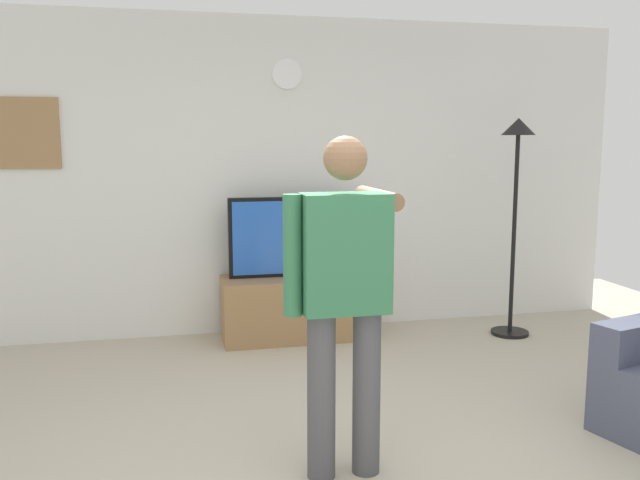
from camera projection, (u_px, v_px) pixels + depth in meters
name	position (u px, v px, depth m)	size (l,w,h in m)	color
back_wall	(271.00, 177.00, 5.81)	(6.40, 0.10, 2.70)	silver
tv_stand	(294.00, 308.00, 5.66)	(1.21, 0.53, 0.53)	#997047
television	(293.00, 237.00, 5.62)	(1.08, 0.07, 0.67)	black
wall_clock	(287.00, 74.00, 5.65)	(0.25, 0.25, 0.03)	white
framed_picture	(9.00, 133.00, 5.25)	(0.75, 0.04, 0.56)	#997047
floor_lamp	(516.00, 182.00, 5.61)	(0.32, 0.32, 1.85)	black
person_standing_nearer_lamp	(344.00, 287.00, 3.25)	(0.60, 0.78, 1.69)	#4C4C51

